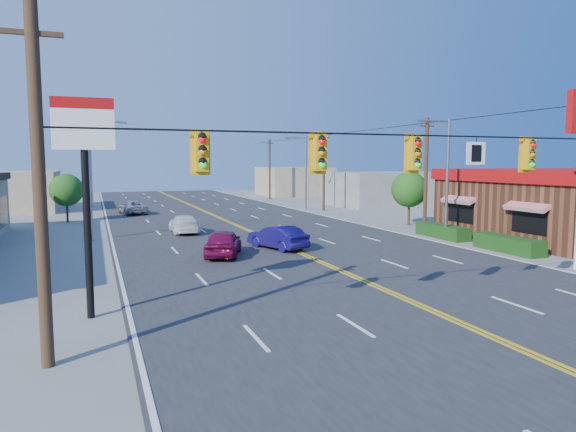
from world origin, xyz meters
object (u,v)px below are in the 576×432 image
object	(u,v)px
car_magenta	(223,243)
car_white	(184,225)
signal_span	(443,170)
pizza_hut_sign	(85,161)
car_blue	(277,238)
kfc	(572,203)
car_silver	(132,208)

from	to	relation	value
car_magenta	car_white	distance (m)	10.07
signal_span	pizza_hut_sign	distance (m)	11.60
car_blue	car_white	xyz separation A→B (m)	(-4.03, 8.92, -0.04)
kfc	pizza_hut_sign	size ratio (longest dim) A/B	2.38
kfc	car_silver	distance (m)	38.32
signal_span	car_magenta	world-z (taller)	signal_span
car_blue	car_magenta	bearing A→B (deg)	-1.45
signal_span	car_blue	xyz separation A→B (m)	(-0.58, 14.44, -4.19)
signal_span	car_white	world-z (taller)	signal_span
pizza_hut_sign	car_blue	size ratio (longest dim) A/B	1.63
signal_span	kfc	world-z (taller)	signal_span
signal_span	kfc	distance (m)	23.47
pizza_hut_sign	car_blue	xyz separation A→B (m)	(10.30, 10.44, -4.49)
signal_span	car_blue	bearing A→B (deg)	92.30
pizza_hut_sign	car_blue	distance (m)	15.34
signal_span	car_white	distance (m)	24.18
car_white	pizza_hut_sign	bearing A→B (deg)	73.10
kfc	car_magenta	xyz separation A→B (m)	(-24.16, 1.30, -1.64)
kfc	car_white	world-z (taller)	kfc
car_blue	car_silver	world-z (taller)	car_blue
pizza_hut_sign	car_silver	distance (m)	35.45
car_magenta	car_blue	bearing A→B (deg)	-141.90
signal_span	car_magenta	xyz separation A→B (m)	(-4.14, 13.30, -4.15)
car_silver	signal_span	bearing A→B (deg)	91.15
car_magenta	car_silver	xyz separation A→B (m)	(-3.01, 25.66, -0.08)
signal_span	car_blue	distance (m)	15.05
signal_span	pizza_hut_sign	size ratio (longest dim) A/B	3.55
kfc	car_white	bearing A→B (deg)	155.24
car_white	kfc	bearing A→B (deg)	156.28
car_magenta	signal_span	bearing A→B (deg)	127.61
kfc	car_magenta	size ratio (longest dim) A/B	3.76
pizza_hut_sign	car_white	bearing A→B (deg)	72.06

